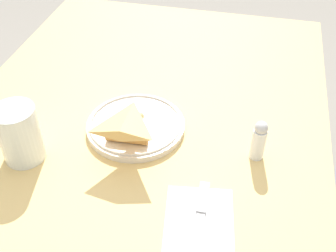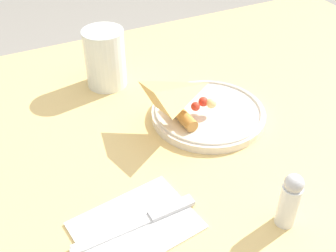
% 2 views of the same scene
% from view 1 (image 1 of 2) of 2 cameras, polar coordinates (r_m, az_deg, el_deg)
% --- Properties ---
extents(dining_table, '(1.22, 0.89, 0.74)m').
position_cam_1_polar(dining_table, '(1.08, -3.57, -2.79)').
color(dining_table, '#DBB770').
rests_on(dining_table, ground_plane).
extents(plate_pizza, '(0.23, 0.23, 0.05)m').
position_cam_1_polar(plate_pizza, '(0.98, -4.38, 0.12)').
color(plate_pizza, silver).
rests_on(plate_pizza, dining_table).
extents(milk_glass, '(0.09, 0.09, 0.13)m').
position_cam_1_polar(milk_glass, '(0.94, -19.43, -1.19)').
color(milk_glass, white).
rests_on(milk_glass, dining_table).
extents(napkin_folded, '(0.19, 0.15, 0.00)m').
position_cam_1_polar(napkin_folded, '(0.81, 4.22, -13.22)').
color(napkin_folded, white).
rests_on(napkin_folded, dining_table).
extents(butter_knife, '(0.20, 0.03, 0.01)m').
position_cam_1_polar(butter_knife, '(0.81, 4.33, -12.43)').
color(butter_knife, '#B2B2B7').
rests_on(butter_knife, napkin_folded).
extents(salt_shaker, '(0.03, 0.03, 0.10)m').
position_cam_1_polar(salt_shaker, '(0.91, 12.22, -1.85)').
color(salt_shaker, white).
rests_on(salt_shaker, dining_table).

